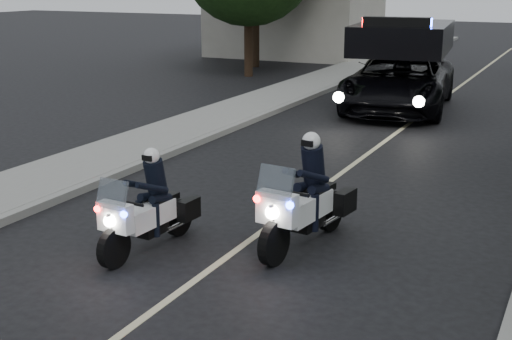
{
  "coord_description": "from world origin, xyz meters",
  "views": [
    {
      "loc": [
        4.66,
        -8.83,
        4.05
      ],
      "look_at": [
        -0.17,
        1.08,
        1.0
      ],
      "focal_mm": 49.16,
      "sensor_mm": 36.0,
      "label": 1
    }
  ],
  "objects": [
    {
      "name": "lane_marking",
      "position": [
        0.0,
        10.0,
        0.0
      ],
      "size": [
        0.12,
        50.0,
        0.01
      ],
      "primitive_type": "cube",
      "color": "#BFB78C",
      "rests_on": "ground"
    },
    {
      "name": "tree_left_far",
      "position": [
        -9.69,
        20.56,
        0.0
      ],
      "size": [
        7.2,
        7.2,
        11.4
      ],
      "primitive_type": null,
      "rotation": [
        0.0,
        0.0,
        -0.05
      ],
      "color": "black",
      "rests_on": "ground"
    },
    {
      "name": "police_moto_right",
      "position": [
        0.87,
        0.68,
        0.0
      ],
      "size": [
        1.01,
        2.19,
        1.79
      ],
      "primitive_type": null,
      "rotation": [
        0.0,
        0.0,
        -0.13
      ],
      "color": "white",
      "rests_on": "ground"
    },
    {
      "name": "ground",
      "position": [
        0.0,
        0.0,
        0.0
      ],
      "size": [
        120.0,
        120.0,
        0.0
      ],
      "primitive_type": "plane",
      "color": "black",
      "rests_on": "ground"
    },
    {
      "name": "sidewalk_left",
      "position": [
        -5.2,
        10.0,
        0.08
      ],
      "size": [
        2.0,
        60.0,
        0.16
      ],
      "primitive_type": "cube",
      "color": "gray",
      "rests_on": "ground"
    },
    {
      "name": "cyclist",
      "position": [
        -2.74,
        17.3,
        0.0
      ],
      "size": [
        0.58,
        0.4,
        1.58
      ],
      "primitive_type": "imported",
      "rotation": [
        0.0,
        0.0,
        3.18
      ],
      "color": "black",
      "rests_on": "ground"
    },
    {
      "name": "bicycle",
      "position": [
        -2.74,
        17.3,
        0.0
      ],
      "size": [
        0.65,
        1.79,
        0.93
      ],
      "primitive_type": "imported",
      "rotation": [
        0.0,
        0.0,
        -0.01
      ],
      "color": "black",
      "rests_on": "ground"
    },
    {
      "name": "police_suv",
      "position": [
        -0.88,
        12.76,
        0.0
      ],
      "size": [
        3.75,
        6.75,
        3.13
      ],
      "primitive_type": "imported",
      "rotation": [
        0.0,
        0.0,
        0.12
      ],
      "color": "black",
      "rests_on": "ground"
    },
    {
      "name": "police_moto_left",
      "position": [
        -1.21,
        -0.52,
        0.0
      ],
      "size": [
        0.8,
        1.92,
        1.59
      ],
      "primitive_type": null,
      "rotation": [
        0.0,
        0.0,
        -0.08
      ],
      "color": "white",
      "rests_on": "ground"
    },
    {
      "name": "tree_left_near",
      "position": [
        -8.55,
        17.56,
        0.0
      ],
      "size": [
        7.06,
        7.06,
        9.53
      ],
      "primitive_type": null,
      "rotation": [
        0.0,
        0.0,
        -0.28
      ],
      "color": "#1B3C14",
      "rests_on": "ground"
    },
    {
      "name": "curb_left",
      "position": [
        -4.1,
        10.0,
        0.07
      ],
      "size": [
        0.2,
        60.0,
        0.15
      ],
      "primitive_type": "cube",
      "color": "gray",
      "rests_on": "ground"
    }
  ]
}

